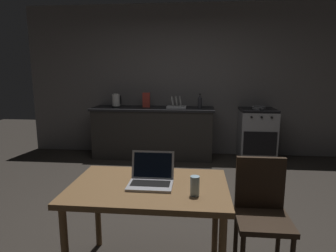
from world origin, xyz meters
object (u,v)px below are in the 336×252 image
object	(u,v)px
frying_pan	(259,108)
chair	(262,208)
drinking_glass	(195,186)
electric_kettle	(116,101)
bottle	(200,102)
stove_oven	(257,134)
laptop	(151,178)
dining_table	(149,195)
cereal_box	(146,100)
dish_rack	(177,105)

from	to	relation	value
frying_pan	chair	bearing A→B (deg)	-100.66
frying_pan	drinking_glass	size ratio (longest dim) A/B	2.99
electric_kettle	bottle	bearing A→B (deg)	-1.91
drinking_glass	stove_oven	bearing A→B (deg)	72.00
laptop	electric_kettle	distance (m)	3.30
dining_table	chair	xyz separation A→B (m)	(0.85, 0.16, -0.14)
cereal_box	dish_rack	distance (m)	0.55
chair	electric_kettle	world-z (taller)	electric_kettle
bottle	cereal_box	world-z (taller)	cereal_box
chair	cereal_box	distance (m)	3.33
chair	laptop	distance (m)	0.89
dish_rack	chair	bearing A→B (deg)	-73.72
frying_pan	electric_kettle	bearing A→B (deg)	179.32
chair	laptop	bearing A→B (deg)	168.44
bottle	dining_table	bearing A→B (deg)	-97.37
stove_oven	dining_table	xyz separation A→B (m)	(-1.40, -3.11, 0.19)
dining_table	frying_pan	distance (m)	3.40
cereal_box	dish_rack	world-z (taller)	cereal_box
frying_pan	cereal_box	world-z (taller)	cereal_box
chair	drinking_glass	bearing A→B (deg)	-170.29
bottle	dish_rack	world-z (taller)	bottle
frying_pan	drinking_glass	xyz separation A→B (m)	(-1.06, -3.23, -0.14)
bottle	electric_kettle	bearing A→B (deg)	178.09
stove_oven	cereal_box	bearing A→B (deg)	179.34
dining_table	laptop	xyz separation A→B (m)	(0.02, 0.01, 0.12)
stove_oven	bottle	xyz separation A→B (m)	(-1.00, -0.05, 0.57)
drinking_glass	laptop	bearing A→B (deg)	152.65
electric_kettle	drinking_glass	bearing A→B (deg)	-66.24
dining_table	chair	bearing A→B (deg)	10.68
dining_table	dish_rack	bearing A→B (deg)	90.21
stove_oven	laptop	bearing A→B (deg)	-114.01
laptop	cereal_box	size ratio (longest dim) A/B	1.23
dining_table	frying_pan	world-z (taller)	frying_pan
drinking_glass	dish_rack	bearing A→B (deg)	96.06
electric_kettle	frying_pan	xyz separation A→B (m)	(2.50, -0.03, -0.09)
laptop	cereal_box	world-z (taller)	cereal_box
chair	frying_pan	distance (m)	3.00
drinking_glass	cereal_box	world-z (taller)	cereal_box
drinking_glass	dining_table	bearing A→B (deg)	155.16
bottle	cereal_box	bearing A→B (deg)	175.79
laptop	dish_rack	xyz separation A→B (m)	(-0.03, 3.10, 0.18)
cereal_box	dining_table	bearing A→B (deg)	-79.94
bottle	dish_rack	bearing A→B (deg)	173.00
chair	dish_rack	distance (m)	3.11
chair	drinking_glass	world-z (taller)	chair
laptop	electric_kettle	xyz separation A→B (m)	(-1.12, 3.10, 0.25)
bottle	cereal_box	xyz separation A→B (m)	(-0.95, 0.07, 0.01)
chair	cereal_box	bearing A→B (deg)	93.56
laptop	cereal_box	distance (m)	3.18
chair	dish_rack	size ratio (longest dim) A/B	2.57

